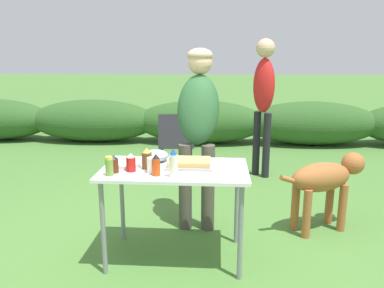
{
  "coord_description": "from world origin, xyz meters",
  "views": [
    {
      "loc": [
        0.32,
        -2.69,
        1.57
      ],
      "look_at": [
        0.12,
        0.16,
        0.89
      ],
      "focal_mm": 35.0,
      "sensor_mm": 36.0,
      "label": 1
    }
  ],
  "objects_px": {
    "folding_table": "(175,178)",
    "plate_stack": "(126,164)",
    "bbq_sauce_bottle": "(114,164)",
    "ketchup_bottle": "(131,163)",
    "mixing_bowl": "(155,156)",
    "relish_jar": "(109,166)",
    "hot_sauce_bottle": "(156,165)",
    "camp_chair_green_behind_table": "(176,140)",
    "food_tray": "(190,163)",
    "beer_bottle": "(147,159)",
    "mayo_bottle": "(173,164)",
    "standing_person_in_red_jacket": "(264,92)",
    "paper_cup_stack": "(152,165)",
    "dog": "(326,180)",
    "standing_person_in_dark_puffer": "(198,118)"
  },
  "relations": [
    {
      "from": "paper_cup_stack",
      "to": "beer_bottle",
      "type": "relative_size",
      "value": 0.69
    },
    {
      "from": "ketchup_bottle",
      "to": "dog",
      "type": "height_order",
      "value": "ketchup_bottle"
    },
    {
      "from": "dog",
      "to": "food_tray",
      "type": "bearing_deg",
      "value": -90.0
    },
    {
      "from": "food_tray",
      "to": "hot_sauce_bottle",
      "type": "distance_m",
      "value": 0.32
    },
    {
      "from": "beer_bottle",
      "to": "standing_person_in_red_jacket",
      "type": "relative_size",
      "value": 0.09
    },
    {
      "from": "dog",
      "to": "hot_sauce_bottle",
      "type": "bearing_deg",
      "value": -85.64
    },
    {
      "from": "plate_stack",
      "to": "mayo_bottle",
      "type": "height_order",
      "value": "mayo_bottle"
    },
    {
      "from": "ketchup_bottle",
      "to": "bbq_sauce_bottle",
      "type": "bearing_deg",
      "value": -162.97
    },
    {
      "from": "mixing_bowl",
      "to": "mayo_bottle",
      "type": "distance_m",
      "value": 0.45
    },
    {
      "from": "folding_table",
      "to": "beer_bottle",
      "type": "distance_m",
      "value": 0.26
    },
    {
      "from": "paper_cup_stack",
      "to": "bbq_sauce_bottle",
      "type": "height_order",
      "value": "bbq_sauce_bottle"
    },
    {
      "from": "bbq_sauce_bottle",
      "to": "ketchup_bottle",
      "type": "bearing_deg",
      "value": 17.03
    },
    {
      "from": "mayo_bottle",
      "to": "beer_bottle",
      "type": "bearing_deg",
      "value": 140.22
    },
    {
      "from": "mixing_bowl",
      "to": "bbq_sauce_bottle",
      "type": "bearing_deg",
      "value": -128.04
    },
    {
      "from": "mayo_bottle",
      "to": "hot_sauce_bottle",
      "type": "bearing_deg",
      "value": 165.87
    },
    {
      "from": "ketchup_bottle",
      "to": "standing_person_in_red_jacket",
      "type": "relative_size",
      "value": 0.08
    },
    {
      "from": "standing_person_in_dark_puffer",
      "to": "standing_person_in_red_jacket",
      "type": "distance_m",
      "value": 1.7
    },
    {
      "from": "hot_sauce_bottle",
      "to": "relish_jar",
      "type": "bearing_deg",
      "value": -175.6
    },
    {
      "from": "mayo_bottle",
      "to": "relish_jar",
      "type": "distance_m",
      "value": 0.46
    },
    {
      "from": "paper_cup_stack",
      "to": "mayo_bottle",
      "type": "bearing_deg",
      "value": -29.4
    },
    {
      "from": "hot_sauce_bottle",
      "to": "beer_bottle",
      "type": "bearing_deg",
      "value": 121.84
    },
    {
      "from": "hot_sauce_bottle",
      "to": "folding_table",
      "type": "bearing_deg",
      "value": 59.19
    },
    {
      "from": "folding_table",
      "to": "plate_stack",
      "type": "relative_size",
      "value": 4.69
    },
    {
      "from": "standing_person_in_dark_puffer",
      "to": "camp_chair_green_behind_table",
      "type": "distance_m",
      "value": 1.68
    },
    {
      "from": "folding_table",
      "to": "hot_sauce_bottle",
      "type": "xyz_separation_m",
      "value": [
        -0.11,
        -0.18,
        0.15
      ]
    },
    {
      "from": "hot_sauce_bottle",
      "to": "camp_chair_green_behind_table",
      "type": "bearing_deg",
      "value": 93.04
    },
    {
      "from": "food_tray",
      "to": "hot_sauce_bottle",
      "type": "xyz_separation_m",
      "value": [
        -0.22,
        -0.23,
        0.05
      ]
    },
    {
      "from": "dog",
      "to": "camp_chair_green_behind_table",
      "type": "distance_m",
      "value": 2.21
    },
    {
      "from": "hot_sauce_bottle",
      "to": "camp_chair_green_behind_table",
      "type": "xyz_separation_m",
      "value": [
        -0.13,
        2.37,
        -0.35
      ]
    },
    {
      "from": "mixing_bowl",
      "to": "mayo_bottle",
      "type": "relative_size",
      "value": 1.03
    },
    {
      "from": "hot_sauce_bottle",
      "to": "ketchup_bottle",
      "type": "xyz_separation_m",
      "value": [
        -0.2,
        0.08,
        -0.01
      ]
    },
    {
      "from": "bbq_sauce_bottle",
      "to": "camp_chair_green_behind_table",
      "type": "bearing_deg",
      "value": 85.27
    },
    {
      "from": "hot_sauce_bottle",
      "to": "bbq_sauce_bottle",
      "type": "distance_m",
      "value": 0.32
    },
    {
      "from": "folding_table",
      "to": "mixing_bowl",
      "type": "height_order",
      "value": "mixing_bowl"
    },
    {
      "from": "folding_table",
      "to": "beer_bottle",
      "type": "height_order",
      "value": "beer_bottle"
    },
    {
      "from": "beer_bottle",
      "to": "ketchup_bottle",
      "type": "bearing_deg",
      "value": -145.82
    },
    {
      "from": "relish_jar",
      "to": "food_tray",
      "type": "bearing_deg",
      "value": 25.28
    },
    {
      "from": "relish_jar",
      "to": "bbq_sauce_bottle",
      "type": "distance_m",
      "value": 0.07
    },
    {
      "from": "beer_bottle",
      "to": "camp_chair_green_behind_table",
      "type": "xyz_separation_m",
      "value": [
        -0.03,
        2.21,
        -0.35
      ]
    },
    {
      "from": "hot_sauce_bottle",
      "to": "beer_bottle",
      "type": "xyz_separation_m",
      "value": [
        -0.1,
        0.15,
        0.0
      ]
    },
    {
      "from": "mixing_bowl",
      "to": "hot_sauce_bottle",
      "type": "relative_size",
      "value": 1.34
    },
    {
      "from": "mayo_bottle",
      "to": "standing_person_in_dark_puffer",
      "type": "xyz_separation_m",
      "value": [
        0.12,
        0.85,
        0.18
      ]
    },
    {
      "from": "camp_chair_green_behind_table",
      "to": "bbq_sauce_bottle",
      "type": "bearing_deg",
      "value": -101.38
    },
    {
      "from": "paper_cup_stack",
      "to": "mayo_bottle",
      "type": "xyz_separation_m",
      "value": [
        0.16,
        -0.09,
        0.04
      ]
    },
    {
      "from": "folding_table",
      "to": "relish_jar",
      "type": "height_order",
      "value": "relish_jar"
    },
    {
      "from": "mixing_bowl",
      "to": "relish_jar",
      "type": "relative_size",
      "value": 1.54
    },
    {
      "from": "plate_stack",
      "to": "hot_sauce_bottle",
      "type": "distance_m",
      "value": 0.36
    },
    {
      "from": "mixing_bowl",
      "to": "ketchup_bottle",
      "type": "height_order",
      "value": "ketchup_bottle"
    },
    {
      "from": "mixing_bowl",
      "to": "camp_chair_green_behind_table",
      "type": "relative_size",
      "value": 0.26
    },
    {
      "from": "standing_person_in_dark_puffer",
      "to": "mayo_bottle",
      "type": "bearing_deg",
      "value": -95.04
    }
  ]
}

